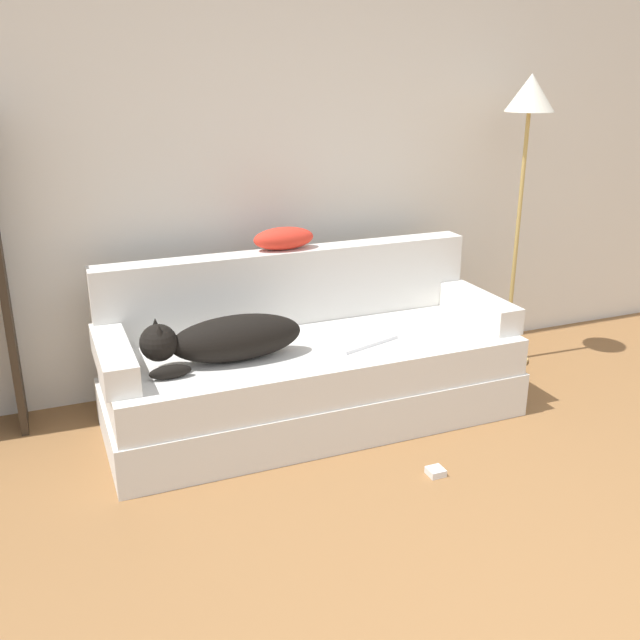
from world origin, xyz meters
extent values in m
cube|color=silver|center=(0.00, 2.86, 1.35)|extent=(6.94, 0.06, 2.70)
cube|color=silver|center=(-0.09, 2.19, 0.12)|extent=(2.11, 0.82, 0.24)
cube|color=silver|center=(-0.09, 2.18, 0.33)|extent=(2.07, 0.78, 0.19)
cube|color=silver|center=(-0.09, 2.53, 0.63)|extent=(2.07, 0.15, 0.40)
cube|color=silver|center=(-1.07, 2.18, 0.50)|extent=(0.15, 0.63, 0.14)
cube|color=silver|center=(0.88, 2.18, 0.50)|extent=(0.15, 0.63, 0.14)
ellipsoid|color=black|center=(-0.51, 2.11, 0.54)|extent=(0.64, 0.22, 0.22)
sphere|color=black|center=(-0.88, 2.11, 0.57)|extent=(0.17, 0.17, 0.17)
cone|color=black|center=(-0.88, 2.06, 0.63)|extent=(0.06, 0.06, 0.08)
cone|color=black|center=(-0.88, 2.16, 0.63)|extent=(0.06, 0.06, 0.08)
ellipsoid|color=black|center=(-0.85, 2.01, 0.46)|extent=(0.19, 0.06, 0.07)
cube|color=silver|center=(0.12, 2.13, 0.44)|extent=(0.41, 0.34, 0.02)
ellipsoid|color=red|center=(-0.12, 2.55, 0.89)|extent=(0.33, 0.16, 0.12)
cube|color=#2D2319|center=(-1.51, 2.68, 0.79)|extent=(0.04, 0.26, 1.57)
cylinder|color=tan|center=(1.31, 2.45, 0.01)|extent=(0.27, 0.27, 0.02)
cylinder|color=tan|center=(1.31, 2.45, 0.77)|extent=(0.02, 0.02, 1.49)
cone|color=silver|center=(1.31, 2.45, 1.61)|extent=(0.28, 0.28, 0.20)
cube|color=silver|center=(0.21, 1.45, 0.02)|extent=(0.07, 0.07, 0.03)
camera|label=1|loc=(-1.34, -0.95, 1.75)|focal=40.00mm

